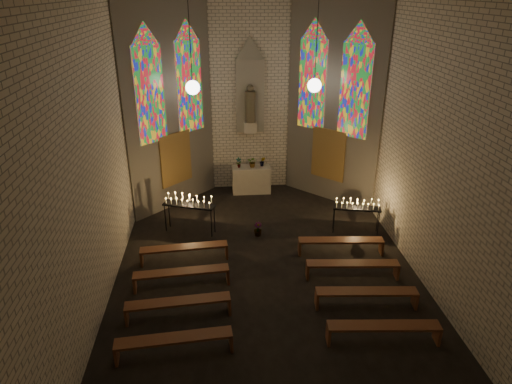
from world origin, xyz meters
TOP-DOWN VIEW (x-y plane):
  - floor at (0.00, 0.00)m, footprint 12.00×12.00m
  - room at (-0.00, 3.37)m, footprint 8.22×12.43m
  - altar at (0.00, 5.45)m, footprint 1.40×0.60m
  - flower_vase_left at (-0.46, 5.43)m, footprint 0.23×0.19m
  - flower_vase_center at (0.05, 5.43)m, footprint 0.45×0.42m
  - flower_vase_right at (0.41, 5.49)m, footprint 0.23×0.21m
  - aisle_flower_pot at (-0.05, 2.15)m, footprint 0.32×0.32m
  - votive_stand_left at (-2.14, 2.58)m, footprint 1.65×0.87m
  - votive_stand_right at (3.00, 2.11)m, footprint 1.48×0.65m
  - pew_left_0 at (-2.22, 0.92)m, footprint 2.43×0.53m
  - pew_right_0 at (2.22, 0.92)m, footprint 2.43×0.53m
  - pew_left_1 at (-2.22, -0.28)m, footprint 2.43×0.53m
  - pew_right_1 at (2.22, -0.28)m, footprint 2.43×0.53m
  - pew_left_2 at (-2.22, -1.48)m, footprint 2.43×0.53m
  - pew_right_2 at (2.22, -1.48)m, footprint 2.43×0.53m
  - pew_left_3 at (-2.22, -2.68)m, footprint 2.43×0.53m
  - pew_right_3 at (2.22, -2.68)m, footprint 2.43×0.53m

SIDE VIEW (x-z plane):
  - floor at x=0.00m, z-range 0.00..0.00m
  - aisle_flower_pot at x=-0.05m, z-range 0.00..0.44m
  - pew_left_0 at x=-2.22m, z-range 0.15..0.61m
  - pew_right_0 at x=2.22m, z-range 0.15..0.61m
  - pew_left_1 at x=-2.22m, z-range 0.15..0.61m
  - pew_right_1 at x=2.22m, z-range 0.15..0.61m
  - pew_left_2 at x=-2.22m, z-range 0.15..0.61m
  - pew_right_2 at x=2.22m, z-range 0.15..0.61m
  - pew_left_3 at x=-2.22m, z-range 0.15..0.61m
  - pew_right_3 at x=2.22m, z-range 0.15..0.61m
  - altar at x=0.00m, z-range 0.00..1.00m
  - votive_stand_right at x=3.00m, z-range 0.38..1.44m
  - votive_stand_left at x=-2.14m, z-range 0.42..1.61m
  - flower_vase_right at x=0.41m, z-range 1.00..1.36m
  - flower_vase_left at x=-0.46m, z-range 1.00..1.38m
  - flower_vase_center at x=0.05m, z-range 1.00..1.40m
  - room at x=0.00m, z-range 0.21..7.22m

